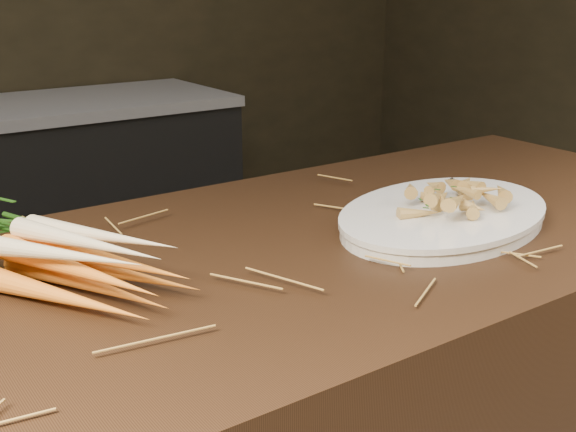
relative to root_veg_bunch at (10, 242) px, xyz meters
name	(u,v)px	position (x,y,z in m)	size (l,w,h in m)	color
straw_bedding	(77,290)	(0.05, -0.12, -0.04)	(1.40, 0.60, 0.02)	olive
root_veg_bunch	(10,242)	(0.00, 0.00, 0.00)	(0.34, 0.51, 0.09)	orange
serving_platter	(444,218)	(0.63, -0.19, -0.03)	(0.42, 0.28, 0.02)	white
roasted_veg_heap	(446,197)	(0.63, -0.19, 0.00)	(0.21, 0.15, 0.05)	#B5933E
serving_fork	(497,192)	(0.78, -0.17, -0.02)	(0.01, 0.16, 0.00)	silver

